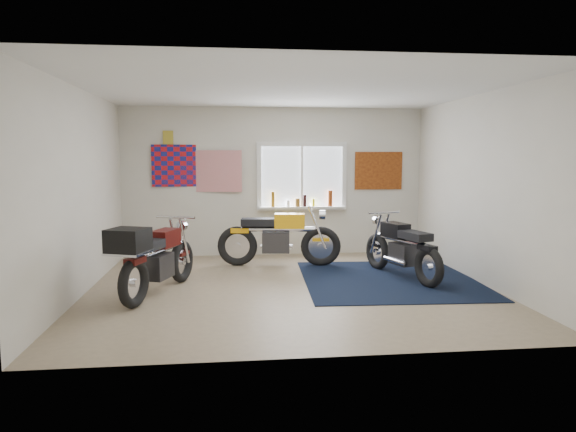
{
  "coord_description": "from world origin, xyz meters",
  "views": [
    {
      "loc": [
        -0.81,
        -6.9,
        1.8
      ],
      "look_at": [
        0.01,
        0.4,
        0.96
      ],
      "focal_mm": 32.0,
      "sensor_mm": 36.0,
      "label": 1
    }
  ],
  "objects": [
    {
      "name": "window_assembly",
      "position": [
        0.5,
        2.47,
        1.37
      ],
      "size": [
        1.66,
        0.17,
        1.26
      ],
      "color": "white",
      "rests_on": "room_shell"
    },
    {
      "name": "maroon_tourer",
      "position": [
        -1.81,
        -0.24,
        0.51
      ],
      "size": [
        0.97,
        1.9,
        0.99
      ],
      "rotation": [
        0.0,
        0.0,
        1.22
      ],
      "color": "black",
      "rests_on": "ground"
    },
    {
      "name": "triumph_poster",
      "position": [
        1.95,
        2.48,
        1.55
      ],
      "size": [
        0.9,
        0.03,
        0.7
      ],
      "primitive_type": "cube",
      "color": "#A54C14",
      "rests_on": "room_shell"
    },
    {
      "name": "navy_rug",
      "position": [
        1.5,
        0.3,
        0.01
      ],
      "size": [
        2.63,
        2.72,
        0.01
      ],
      "primitive_type": "cube",
      "rotation": [
        0.0,
        0.0,
        -0.05
      ],
      "color": "black",
      "rests_on": "ground"
    },
    {
      "name": "oil_bottles",
      "position": [
        0.56,
        2.4,
        1.02
      ],
      "size": [
        1.14,
        0.09,
        0.3
      ],
      "color": "#8F5E14",
      "rests_on": "window_assembly"
    },
    {
      "name": "flag_display",
      "position": [
        -1.9,
        2.48,
        2.15
      ],
      "size": [
        1.6,
        0.1,
        1.17
      ],
      "color": "red",
      "rests_on": "room_shell"
    },
    {
      "name": "ground",
      "position": [
        0.0,
        0.0,
        0.0
      ],
      "size": [
        5.5,
        5.5,
        0.0
      ],
      "primitive_type": "plane",
      "color": "#9E896B",
      "rests_on": "ground"
    },
    {
      "name": "black_chrome_bike",
      "position": [
        1.73,
        0.43,
        0.42
      ],
      "size": [
        0.75,
        1.82,
        0.96
      ],
      "rotation": [
        0.0,
        0.0,
        1.87
      ],
      "color": "black",
      "rests_on": "navy_rug"
    },
    {
      "name": "yellow_triumph",
      "position": [
        -0.03,
        1.49,
        0.46
      ],
      "size": [
        2.05,
        0.61,
        1.04
      ],
      "rotation": [
        0.0,
        0.0,
        -0.13
      ],
      "color": "black",
      "rests_on": "ground"
    },
    {
      "name": "room_shell",
      "position": [
        0.0,
        0.0,
        1.64
      ],
      "size": [
        5.5,
        5.5,
        5.5
      ],
      "color": "white",
      "rests_on": "ground"
    }
  ]
}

